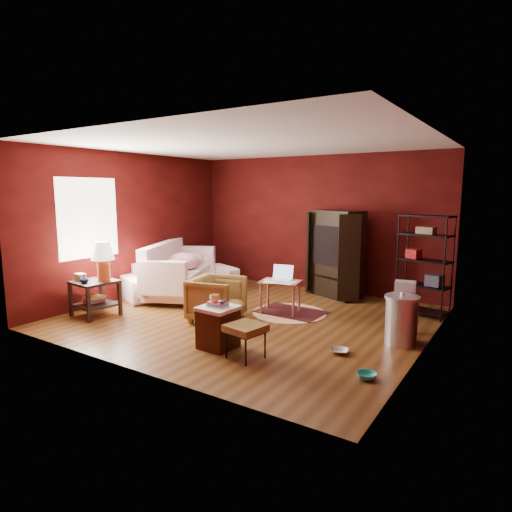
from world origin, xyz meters
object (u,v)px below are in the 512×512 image
Objects in this scene: armchair at (217,297)px; sofa at (180,272)px; tv_armoire at (336,252)px; wire_shelving at (425,261)px; side_table at (99,272)px; hamper at (218,326)px; laptop_desk at (281,284)px.

sofa is at bearing 47.40° from armchair.
tv_armoire is 1.81m from wire_shelving.
tv_armoire is at bearing 50.65° from side_table.
tv_armoire is at bearing 86.57° from hamper.
laptop_desk is (0.64, 0.93, 0.11)m from armchair.
laptop_desk is at bearing -79.49° from tv_armoire.
tv_armoire reaches higher than sofa.
tv_armoire reaches higher than laptop_desk.
sofa is 2.82× the size of laptop_desk.
armchair is 1.21× the size of hamper.
side_table is at bearing -107.52° from tv_armoire.
sofa reaches higher than armchair.
hamper is 1.89m from laptop_desk.
sofa is 2.92× the size of armchair.
hamper is 3.55m from tv_armoire.
side_table is 1.53× the size of laptop_desk.
sofa reaches higher than hamper.
tv_armoire reaches higher than hamper.
tv_armoire is (0.32, 1.62, 0.38)m from laptop_desk.
armchair is 0.46× the size of tv_armoire.
armchair is at bearing 24.75° from side_table.
sofa is at bearing 165.43° from laptop_desk.
hamper is at bearing -98.59° from laptop_desk.
armchair is 1.14m from laptop_desk.
armchair is 0.97× the size of laptop_desk.
side_table reaches higher than sofa.
side_table is 0.74× the size of wire_shelving.
sofa is at bearing -128.86° from tv_armoire.
sofa is 1.84× the size of side_table.
sofa is at bearing 141.67° from hamper.
hamper is at bearing -71.61° from tv_armoire.
tv_armoire is (2.78, 3.39, 0.14)m from side_table.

